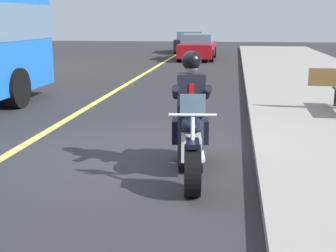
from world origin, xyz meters
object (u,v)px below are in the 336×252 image
rider_main (191,100)px  car_dark (197,47)px  car_silver (191,42)px  motorcycle_main (191,143)px

rider_main → car_dark: (-19.18, -1.45, -0.35)m
car_silver → car_dark: size_ratio=1.00×
car_dark → car_silver: bearing=-171.0°
rider_main → car_dark: bearing=-175.7°
rider_main → car_silver: bearing=-174.6°
car_dark → motorcycle_main: bearing=4.4°
motorcycle_main → car_silver: bearing=-174.6°
motorcycle_main → rider_main: rider_main is taller
motorcycle_main → rider_main: (-0.19, -0.02, 0.58)m
motorcycle_main → rider_main: 0.61m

